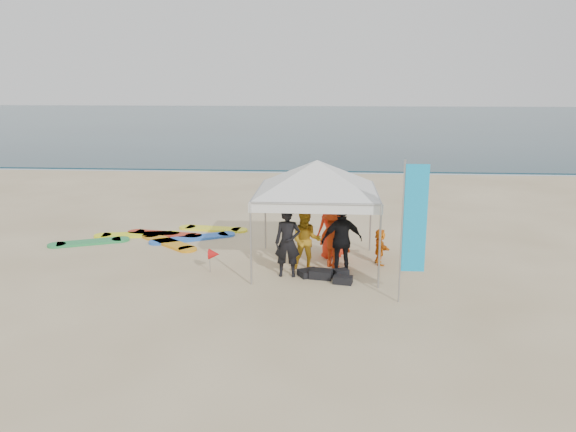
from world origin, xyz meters
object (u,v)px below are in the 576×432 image
Objects in this scene: person_black_a at (288,242)px; person_seated at (380,247)px; person_orange_b at (332,226)px; surfboard_spread at (162,237)px; person_orange_a at (334,239)px; canopy_tent at (317,161)px; person_black_b at (342,240)px; marker_pennant at (214,254)px; person_yellow at (306,241)px; feather_flag at (413,221)px.

person_black_a is 1.80× the size of person_seated.
person_orange_b is 1.45m from person_seated.
surfboard_spread is (-4.25, 3.27, -0.85)m from person_black_a.
canopy_tent reaches higher than person_orange_a.
person_black_b is at bearing -42.40° from canopy_tent.
person_seated is 1.54× the size of marker_pennant.
feather_flag reaches higher than person_yellow.
person_orange_a is 6.00m from surfboard_spread.
person_black_a is 2.68m from person_seated.
person_seated is (1.96, 0.68, -0.32)m from person_yellow.
person_orange_b is 2.15m from canopy_tent.
feather_flag reaches higher than person_black_a.
surfboard_spread is at bearing 126.47° from marker_pennant.
person_seated is 3.04m from feather_flag.
person_black_a reaches higher than person_yellow.
person_black_b is at bearing 69.98° from person_orange_b.
feather_flag reaches higher than person_orange_a.
person_yellow is 0.50× the size of feather_flag.
person_black_a reaches higher than person_orange_a.
person_yellow is 0.89× the size of person_orange_b.
marker_pennant is 0.12× the size of surfboard_spread.
canopy_tent reaches higher than person_black_b.
person_yellow is 2.09m from canopy_tent.
person_black_a is at bearing -130.08° from canopy_tent.
person_yellow is at bearing -29.02° from person_black_b.
canopy_tent is at bearing 15.53° from marker_pennant.
canopy_tent is 3.59m from marker_pennant.
person_seated is 2.92m from canopy_tent.
marker_pennant is at bearing -164.47° from canopy_tent.
person_seated is (1.28, -0.54, -0.41)m from person_orange_b.
person_black_b is (0.92, -0.22, 0.09)m from person_yellow.
person_orange_a is 3.17m from marker_pennant.
feather_flag is at bearing 88.81° from person_orange_b.
person_black_b is at bearing 119.57° from person_seated.
person_orange_b is 0.34× the size of surfboard_spread.
person_yellow is at bearing 43.76° from person_black_a.
canopy_tent reaches higher than person_black_a.
person_orange_a is at bearing -24.42° from surfboard_spread.
surfboard_spread is (-6.66, 2.15, -0.46)m from person_seated.
person_black_a is at bearing 26.22° from person_orange_b.
feather_flag reaches higher than marker_pennant.
canopy_tent is at bearing 55.81° from person_yellow.
feather_flag is at bearing 166.69° from person_orange_a.
person_seated is at bearing 24.24° from person_black_a.
feather_flag is at bearing -41.28° from person_yellow.
feather_flag is (2.40, -1.99, 1.08)m from person_yellow.
person_black_a is 0.55× the size of feather_flag.
person_black_b is 0.56× the size of feather_flag.
person_black_b is 1.00× the size of person_orange_b.
person_yellow reaches higher than surfboard_spread.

